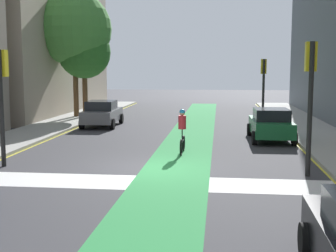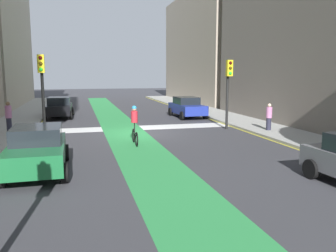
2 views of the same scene
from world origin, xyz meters
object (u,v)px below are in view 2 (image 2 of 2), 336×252
(pedestrian_sidewalk_right_b, at_px, (9,116))
(pedestrian_sidewalk_left_a, at_px, (269,117))
(car_black_right_near, at_px, (59,107))
(car_green_right_far, at_px, (37,149))
(traffic_signal_near_left, at_px, (228,81))
(car_blue_left_near, at_px, (187,107))
(traffic_signal_near_right, at_px, (42,80))
(cyclist_in_lane, at_px, (135,124))

(pedestrian_sidewalk_right_b, bearing_deg, pedestrian_sidewalk_left_a, 167.80)
(car_black_right_near, relative_size, pedestrian_sidewalk_right_b, 2.52)
(pedestrian_sidewalk_left_a, bearing_deg, car_green_right_far, 23.92)
(traffic_signal_near_left, height_order, car_black_right_near, traffic_signal_near_left)
(car_green_right_far, distance_m, car_blue_left_near, 16.42)
(traffic_signal_near_right, bearing_deg, car_green_right_far, 93.08)
(car_black_right_near, distance_m, cyclist_in_lane, 12.29)
(car_blue_left_near, distance_m, pedestrian_sidewalk_left_a, 8.36)
(traffic_signal_near_left, height_order, cyclist_in_lane, traffic_signal_near_left)
(pedestrian_sidewalk_left_a, height_order, pedestrian_sidewalk_right_b, pedestrian_sidewalk_right_b)
(car_green_right_far, distance_m, pedestrian_sidewalk_right_b, 8.73)
(car_blue_left_near, relative_size, cyclist_in_lane, 2.30)
(traffic_signal_near_right, xyz_separation_m, pedestrian_sidewalk_left_a, (-12.37, 2.03, -2.13))
(traffic_signal_near_right, distance_m, car_green_right_far, 7.69)
(cyclist_in_lane, bearing_deg, pedestrian_sidewalk_left_a, -170.52)
(car_black_right_near, xyz_separation_m, car_blue_left_near, (-9.60, 2.28, 0.00))
(pedestrian_sidewalk_left_a, bearing_deg, traffic_signal_near_left, -44.12)
(traffic_signal_near_right, height_order, car_blue_left_near, traffic_signal_near_right)
(pedestrian_sidewalk_left_a, xyz_separation_m, pedestrian_sidewalk_right_b, (14.32, -3.10, 0.09))
(traffic_signal_near_left, xyz_separation_m, car_black_right_near, (10.19, -8.56, -2.12))
(car_black_right_near, relative_size, pedestrian_sidewalk_left_a, 2.77)
(traffic_signal_near_right, height_order, car_green_right_far, traffic_signal_near_right)
(traffic_signal_near_left, bearing_deg, car_blue_left_near, -84.57)
(car_green_right_far, xyz_separation_m, car_blue_left_near, (-9.60, -13.32, 0.00))
(car_green_right_far, height_order, cyclist_in_lane, cyclist_in_lane)
(traffic_signal_near_right, xyz_separation_m, pedestrian_sidewalk_right_b, (1.95, -1.07, -2.04))
(car_black_right_near, xyz_separation_m, pedestrian_sidewalk_left_a, (-11.98, 10.29, 0.12))
(traffic_signal_near_left, bearing_deg, cyclist_in_lane, 26.34)
(traffic_signal_near_left, bearing_deg, car_black_right_near, -40.01)
(traffic_signal_near_right, relative_size, cyclist_in_lane, 2.35)
(car_green_right_far, xyz_separation_m, pedestrian_sidewalk_right_b, (2.34, -8.41, 0.20))
(car_black_right_near, bearing_deg, traffic_signal_near_left, 139.99)
(car_green_right_far, bearing_deg, traffic_signal_near_left, -145.36)
(traffic_signal_near_left, distance_m, cyclist_in_lane, 7.17)
(car_black_right_near, bearing_deg, car_green_right_far, 89.99)
(traffic_signal_near_left, bearing_deg, pedestrian_sidewalk_right_b, -6.22)
(traffic_signal_near_left, distance_m, pedestrian_sidewalk_left_a, 3.19)
(traffic_signal_near_left, bearing_deg, car_green_right_far, 34.64)
(traffic_signal_near_left, height_order, pedestrian_sidewalk_left_a, traffic_signal_near_left)
(traffic_signal_near_right, height_order, pedestrian_sidewalk_right_b, traffic_signal_near_right)
(car_blue_left_near, bearing_deg, traffic_signal_near_right, 30.90)
(car_green_right_far, bearing_deg, pedestrian_sidewalk_left_a, -156.08)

